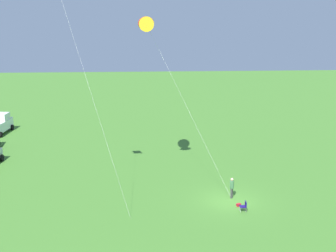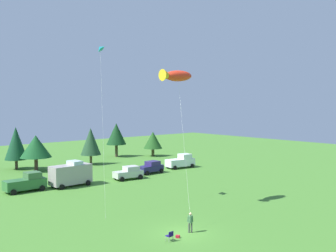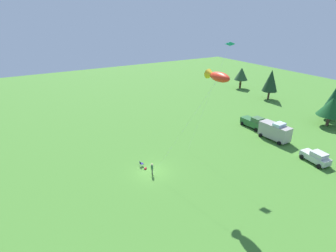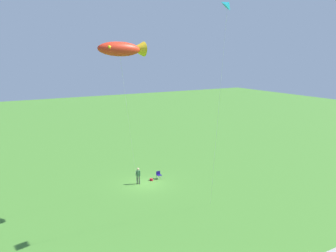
{
  "view_description": "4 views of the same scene",
  "coord_description": "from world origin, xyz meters",
  "px_view_note": "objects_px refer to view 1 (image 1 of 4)",
  "views": [
    {
      "loc": [
        -34.83,
        7.11,
        15.15
      ],
      "look_at": [
        0.87,
        4.96,
        6.12
      ],
      "focal_mm": 50.0,
      "sensor_mm": 36.0,
      "label": 1
    },
    {
      "loc": [
        -22.45,
        -23.94,
        11.13
      ],
      "look_at": [
        1.66,
        3.87,
        8.93
      ],
      "focal_mm": 42.0,
      "sensor_mm": 36.0,
      "label": 2
    },
    {
      "loc": [
        28.52,
        -14.06,
        20.7
      ],
      "look_at": [
        1.2,
        1.96,
        7.11
      ],
      "focal_mm": 28.0,
      "sensor_mm": 36.0,
      "label": 3
    },
    {
      "loc": [
        17.75,
        35.35,
        13.8
      ],
      "look_at": [
        -1.01,
        3.17,
        6.62
      ],
      "focal_mm": 42.0,
      "sensor_mm": 36.0,
      "label": 4
    }
  ],
  "objects_px": {
    "backpack_on_grass": "(239,205)",
    "kite_large_fish": "(146,24)",
    "folding_chair": "(244,206)",
    "person_kite_flyer": "(232,186)"
  },
  "relations": [
    {
      "from": "backpack_on_grass",
      "to": "kite_large_fish",
      "type": "distance_m",
      "value": 16.63
    },
    {
      "from": "person_kite_flyer",
      "to": "kite_large_fish",
      "type": "relative_size",
      "value": 0.12
    },
    {
      "from": "backpack_on_grass",
      "to": "kite_large_fish",
      "type": "bearing_deg",
      "value": 49.32
    },
    {
      "from": "person_kite_flyer",
      "to": "kite_large_fish",
      "type": "xyz_separation_m",
      "value": [
        4.37,
        6.79,
        12.89
      ]
    },
    {
      "from": "folding_chair",
      "to": "backpack_on_grass",
      "type": "relative_size",
      "value": 2.56
    },
    {
      "from": "folding_chair",
      "to": "backpack_on_grass",
      "type": "xyz_separation_m",
      "value": [
        1.02,
        0.19,
        -0.38
      ]
    },
    {
      "from": "backpack_on_grass",
      "to": "person_kite_flyer",
      "type": "bearing_deg",
      "value": 8.38
    },
    {
      "from": "person_kite_flyer",
      "to": "backpack_on_grass",
      "type": "bearing_deg",
      "value": 131.07
    },
    {
      "from": "folding_chair",
      "to": "kite_large_fish",
      "type": "bearing_deg",
      "value": -44.72
    },
    {
      "from": "folding_chair",
      "to": "person_kite_flyer",
      "type": "bearing_deg",
      "value": -81.11
    }
  ]
}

